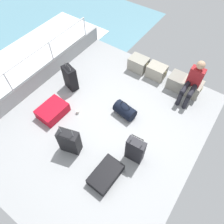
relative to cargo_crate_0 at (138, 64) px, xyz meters
The scene contains 16 objects.
ground_plane 2.18m from the cargo_crate_0, 82.04° to the right, with size 4.40×5.20×0.06m, color #939699.
gunwale_port 2.85m from the cargo_crate_0, 131.08° to the right, with size 0.06×5.20×0.45m, color #939699.
railing_port 2.91m from the cargo_crate_0, 131.08° to the right, with size 0.04×4.20×1.02m.
sea_wake 3.97m from the cargo_crate_0, 146.98° to the right, with size 12.00×12.00×0.01m.
cargo_crate_0 is the anchor object (origin of this frame).
cargo_crate_1 0.57m from the cargo_crate_0, ahead, with size 0.54×0.38×0.37m.
cargo_crate_2 1.25m from the cargo_crate_0, ahead, with size 0.56×0.45×0.38m.
cargo_crate_3 1.60m from the cargo_crate_0, ahead, with size 0.53×0.42×0.39m.
passenger_seated 1.66m from the cargo_crate_0, ahead, with size 0.34×0.66×1.09m.
suitcase_0 3.32m from the cargo_crate_0, 70.45° to the right, with size 0.46×0.73×0.21m.
suitcase_1 2.80m from the cargo_crate_0, 60.92° to the right, with size 0.39×0.21×0.88m.
suitcase_2 3.06m from the cargo_crate_0, 87.64° to the right, with size 0.48×0.34×0.85m.
suitcase_3 1.99m from the cargo_crate_0, 123.76° to the right, with size 0.42×0.32×0.77m.
suitcase_4 2.75m from the cargo_crate_0, 108.60° to the right, with size 0.55×0.71×0.26m.
duffel_bag 1.71m from the cargo_crate_0, 70.21° to the right, with size 0.57×0.39×0.46m.
paper_cup 2.27m from the cargo_crate_0, 100.09° to the right, with size 0.08×0.08×0.10m, color white.
Camera 1 is at (1.74, -2.09, 4.23)m, focal length 33.49 mm.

